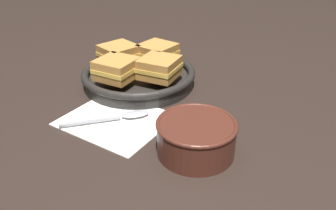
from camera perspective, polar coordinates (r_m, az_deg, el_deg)
name	(u,v)px	position (r m, az deg, el deg)	size (l,w,h in m)	color
ground_plane	(159,123)	(0.67, -1.55, -3.13)	(4.00, 4.00, 0.00)	black
napkin	(116,119)	(0.69, -9.04, -2.48)	(0.23, 0.21, 0.00)	white
soup_bowl	(196,135)	(0.57, 4.92, -5.29)	(0.14, 0.14, 0.06)	#4C2319
spoon	(122,117)	(0.68, -7.98, -2.08)	(0.15, 0.13, 0.01)	#9E9EA3
skillet	(139,76)	(0.83, -5.10, 5.02)	(0.29, 0.37, 0.04)	black
sandwich_near_left	(159,67)	(0.77, -1.52, 6.57)	(0.09, 0.09, 0.05)	#B27A38
sandwich_near_right	(157,53)	(0.86, -1.87, 9.06)	(0.10, 0.10, 0.05)	#B27A38
sandwich_far_left	(119,54)	(0.86, -8.53, 8.80)	(0.11, 0.11, 0.05)	#B27A38
sandwich_far_right	(117,69)	(0.77, -8.94, 6.28)	(0.09, 0.09, 0.05)	#B27A38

